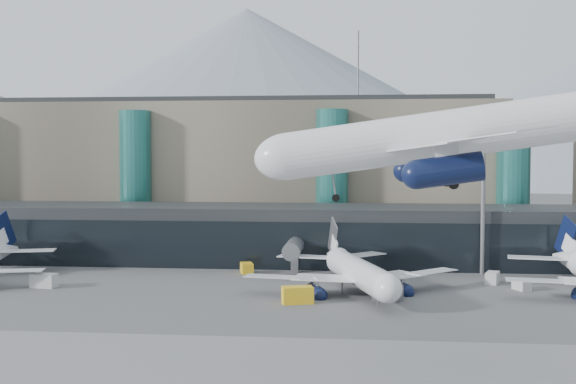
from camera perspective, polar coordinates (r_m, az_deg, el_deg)
The scene contains 14 objects.
ground at distance 72.28m, azimuth -2.87°, elevation -12.38°, with size 900.00×900.00×0.00m, color #515154.
concourse at distance 127.86m, azimuth 0.96°, elevation -3.37°, with size 170.00×27.00×10.00m.
terminal_main at distance 162.85m, azimuth -6.90°, elevation 1.67°, with size 130.00×30.00×31.00m.
teal_towers at distance 145.25m, azimuth -4.41°, elevation 0.96°, with size 116.40×19.40×46.00m.
mountain_ridge at distance 449.74m, azimuth 6.39°, elevation 6.37°, with size 910.00×400.00×110.00m.
lightmast_mid at distance 118.65m, azimuth 15.17°, elevation 0.60°, with size 3.00×1.20×25.60m.
hero_jet at distance 65.91m, azimuth 14.41°, elevation 5.56°, with size 36.63×38.05×12.25m.
jet_parked_mid at distance 102.32m, azimuth 5.17°, elevation -5.54°, with size 31.37×32.84×10.54m.
veh_a at distance 110.30m, azimuth -18.73°, elevation -6.64°, with size 3.53×1.98×1.98m, color silver.
veh_b at distance 116.96m, azimuth -3.28°, elevation -6.02°, with size 2.90×1.78×1.67m, color yellow.
veh_c at distance 96.28m, azimuth 7.89°, elevation -7.88°, with size 3.73×1.97×2.07m, color #4B4B50.
veh_d at distance 111.67m, azimuth 15.85°, elevation -6.54°, with size 3.06×1.64×1.75m, color silver.
veh_g at distance 107.69m, azimuth 17.98°, elevation -6.98°, with size 2.65×1.55×1.55m, color silver.
veh_h at distance 93.59m, azimuth 0.76°, elevation -8.14°, with size 3.93×2.07×2.17m, color yellow.
Camera 1 is at (10.37, -68.92, 19.17)m, focal length 45.00 mm.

